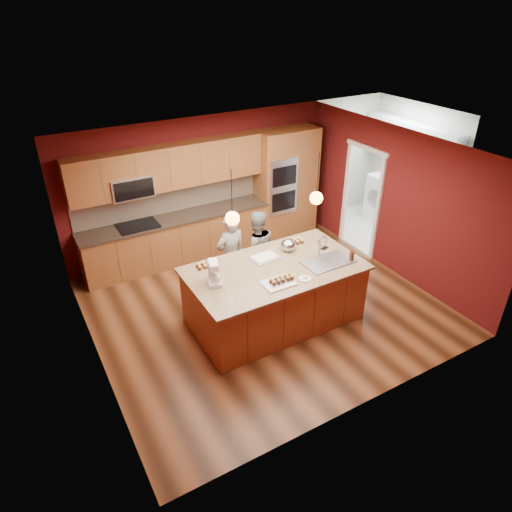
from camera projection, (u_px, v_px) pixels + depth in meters
floor at (263, 306)px, 7.84m from camera, size 5.50×5.50×0.00m
ceiling at (265, 152)px, 6.48m from camera, size 5.50×5.50×0.00m
wall_back at (200, 185)px, 9.03m from camera, size 5.50×0.00×5.50m
wall_front at (374, 323)px, 5.28m from camera, size 5.50×0.00×5.50m
wall_left at (84, 285)px, 5.97m from camera, size 0.00×5.00×5.00m
wall_right at (393, 201)px, 8.35m from camera, size 0.00×5.00×5.00m
cabinet_run at (174, 214)px, 8.73m from camera, size 3.74×0.64×2.30m
oven_column at (286, 183)px, 9.70m from camera, size 1.30×0.62×2.30m
doorway_trim at (361, 202)px, 9.09m from camera, size 0.08×1.11×2.20m
laundry_room at (412, 141)px, 9.64m from camera, size 2.60×2.70×2.70m
pendant_left at (232, 218)px, 6.21m from camera, size 0.20×0.20×0.80m
pendant_right at (316, 198)px, 6.82m from camera, size 0.20×0.20×0.80m
island at (275, 293)px, 7.27m from camera, size 2.71×1.51×1.38m
person_left at (231, 256)px, 7.78m from camera, size 0.60×0.43×1.55m
person_right at (256, 250)px, 8.01m from camera, size 0.82×0.69×1.48m
stand_mixer at (214, 274)px, 6.56m from camera, size 0.26×0.30×0.36m
sheet_cake at (265, 258)px, 7.23m from camera, size 0.46×0.35×0.05m
cooling_rack at (278, 283)px, 6.62m from camera, size 0.47×0.34×0.02m
mixing_bowl at (288, 245)px, 7.43m from camera, size 0.25×0.25×0.21m
plate at (305, 279)px, 6.73m from camera, size 0.19×0.19×0.01m
tumbler at (352, 256)px, 7.18m from camera, size 0.08×0.08×0.15m
phone at (324, 248)px, 7.54m from camera, size 0.15×0.11×0.01m
cupcakes_left at (204, 265)px, 7.01m from camera, size 0.26×0.17×0.08m
cupcakes_rack at (282, 279)px, 6.65m from camera, size 0.39×0.16×0.07m
cupcakes_right at (296, 241)px, 7.68m from camera, size 0.26×0.17×0.08m
washer at (405, 210)px, 10.05m from camera, size 0.79×0.80×0.99m
dryer at (385, 198)px, 10.55m from camera, size 0.70×0.72×1.08m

